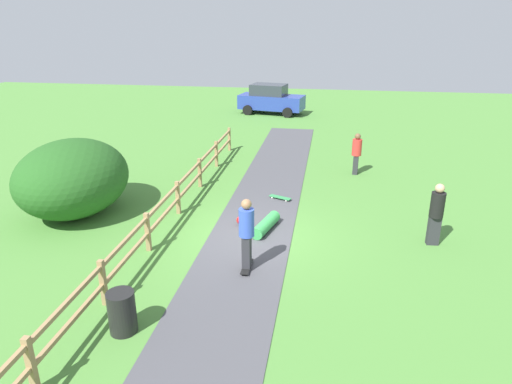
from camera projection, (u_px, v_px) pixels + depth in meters
ground_plane at (251, 236)px, 13.39m from camera, size 60.00×60.00×0.00m
asphalt_path at (251, 236)px, 13.39m from camera, size 2.40×28.00×0.02m
wooden_fence at (164, 210)px, 13.55m from camera, size 0.12×18.12×1.10m
bush_large at (73, 178)px, 14.57m from camera, size 3.34×4.01×2.42m
trash_bin at (122, 312)px, 9.19m from camera, size 0.56×0.56×0.90m
skater_riding at (247, 231)px, 11.24m from camera, size 0.38×0.80×1.89m
skater_fallen at (264, 224)px, 13.69m from camera, size 1.29×1.47×0.36m
skateboard_loose at (280, 197)px, 16.05m from camera, size 0.81×0.50×0.08m
bystander_red at (357, 152)px, 18.44m from camera, size 0.42×0.42×1.68m
bystander_black at (436, 211)px, 12.59m from camera, size 0.41×0.41×1.80m
parked_car_blue at (271, 99)px, 30.20m from camera, size 4.43×2.55×1.92m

